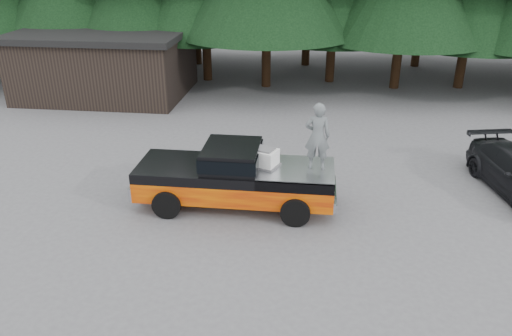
# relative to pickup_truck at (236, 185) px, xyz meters

# --- Properties ---
(ground) EXTENTS (120.00, 120.00, 0.00)m
(ground) POSITION_rel_pickup_truck_xyz_m (0.51, -0.78, -0.67)
(ground) COLOR #505052
(ground) RESTS_ON ground
(pickup_truck) EXTENTS (6.00, 2.04, 1.33)m
(pickup_truck) POSITION_rel_pickup_truck_xyz_m (0.00, 0.00, 0.00)
(pickup_truck) COLOR #DF6C00
(pickup_truck) RESTS_ON ground
(truck_cab) EXTENTS (1.66, 1.90, 0.59)m
(truck_cab) POSITION_rel_pickup_truck_xyz_m (-0.10, 0.00, 0.96)
(truck_cab) COLOR black
(truck_cab) RESTS_ON pickup_truck
(air_compressor) EXTENTS (0.89, 0.82, 0.49)m
(air_compressor) POSITION_rel_pickup_truck_xyz_m (0.86, 0.02, 0.91)
(air_compressor) COLOR white
(air_compressor) RESTS_ON pickup_truck
(man_on_bed) EXTENTS (0.72, 0.47, 1.97)m
(man_on_bed) POSITION_rel_pickup_truck_xyz_m (2.36, 0.07, 1.65)
(man_on_bed) COLOR #595F60
(man_on_bed) RESTS_ON pickup_truck
(utility_building) EXTENTS (8.40, 6.40, 3.30)m
(utility_building) POSITION_rel_pickup_truck_xyz_m (-8.49, 11.22, 1.00)
(utility_building) COLOR black
(utility_building) RESTS_ON ground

